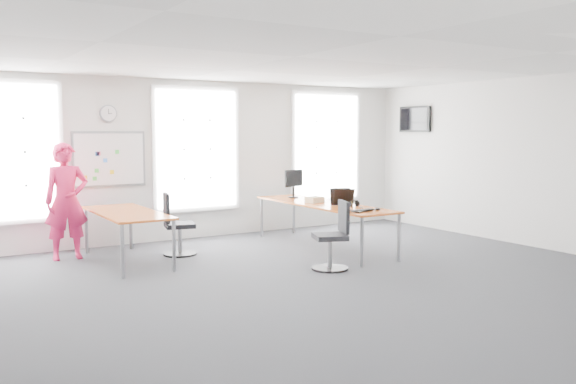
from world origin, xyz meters
TOP-DOWN VIEW (x-y plane):
  - floor at (0.00, 0.00)m, footprint 10.00×10.00m
  - ceiling at (0.00, 0.00)m, footprint 10.00×10.00m
  - wall_back at (0.00, 4.00)m, footprint 10.00×0.00m
  - wall_front at (0.00, -4.00)m, footprint 10.00×0.00m
  - wall_right at (5.00, 0.00)m, footprint 0.00×10.00m
  - window_left at (-3.00, 3.97)m, footprint 1.60×0.06m
  - window_mid at (0.30, 3.97)m, footprint 1.60×0.06m
  - window_right at (3.30, 3.97)m, footprint 1.60×0.06m
  - desk_right at (1.78, 1.89)m, footprint 0.86×3.23m
  - desk_left at (-1.51, 2.51)m, footprint 0.87×2.18m
  - chair_right at (0.94, 0.40)m, footprint 0.59×0.59m
  - chair_left at (-0.66, 2.62)m, footprint 0.56×0.56m
  - person at (-2.25, 3.23)m, footprint 0.69×0.47m
  - whiteboard at (-1.35, 3.97)m, footprint 1.20×0.03m
  - wall_clock at (-1.35, 3.97)m, footprint 0.30×0.04m
  - tv at (4.95, 3.00)m, footprint 0.06×0.90m
  - keyboard at (1.67, 0.66)m, footprint 0.45×0.28m
  - mouse at (1.96, 0.64)m, footprint 0.11×0.13m
  - lens_cap at (1.94, 1.01)m, footprint 0.07×0.07m
  - headphones at (1.94, 1.23)m, footprint 0.18×0.09m
  - laptop_sleeve at (1.88, 1.47)m, footprint 0.37×0.30m
  - paper_stack at (1.72, 2.07)m, footprint 0.33×0.27m
  - monitor at (1.83, 2.93)m, footprint 0.47×0.19m

SIDE VIEW (x-z plane):
  - floor at x=0.00m, z-range 0.00..0.00m
  - chair_right at x=0.94m, z-range -0.06..0.96m
  - chair_left at x=-0.66m, z-range -0.06..0.97m
  - desk_left at x=-1.51m, z-range 0.33..1.13m
  - desk_right at x=1.78m, z-range 0.34..1.13m
  - lens_cap at x=1.94m, z-range 0.78..0.79m
  - keyboard at x=1.67m, z-range 0.78..0.81m
  - mouse at x=1.96m, z-range 0.78..0.83m
  - headphones at x=1.94m, z-range 0.78..0.88m
  - paper_stack at x=1.72m, z-range 0.78..0.89m
  - laptop_sleeve at x=1.88m, z-range 0.78..1.07m
  - person at x=-2.25m, z-range 0.00..1.86m
  - monitor at x=1.83m, z-range 0.84..1.37m
  - wall_back at x=0.00m, z-range -3.50..6.50m
  - wall_front at x=0.00m, z-range -3.50..6.50m
  - wall_right at x=5.00m, z-range -3.50..6.50m
  - whiteboard at x=-1.35m, z-range 1.10..2.00m
  - window_left at x=-3.00m, z-range 0.60..2.80m
  - window_mid at x=0.30m, z-range 0.60..2.80m
  - window_right at x=3.30m, z-range 0.60..2.80m
  - tv at x=4.95m, z-range 2.02..2.57m
  - wall_clock at x=-1.35m, z-range 2.20..2.50m
  - ceiling at x=0.00m, z-range 3.00..3.00m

